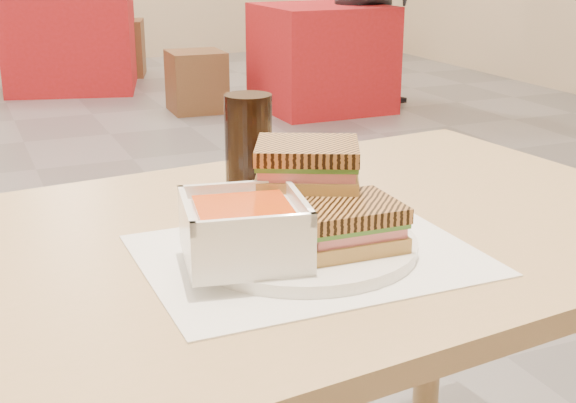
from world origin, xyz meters
name	(u,v)px	position (x,y,z in m)	size (l,w,h in m)	color
main_table	(264,314)	(0.01, -1.92, 0.64)	(1.27, 0.83, 0.75)	tan
tray_liner	(309,255)	(0.03, -2.01, 0.75)	(0.39, 0.31, 0.00)	white
plate	(302,244)	(0.03, -1.99, 0.76)	(0.28, 0.28, 0.02)	white
soup_bowl	(244,232)	(-0.05, -2.02, 0.80)	(0.16, 0.16, 0.07)	white
panini_lower	(346,224)	(0.07, -2.03, 0.79)	(0.12, 0.10, 0.05)	tan
panini_upper	(307,165)	(0.06, -1.95, 0.85)	(0.16, 0.15, 0.06)	tan
cola_glass	(249,145)	(0.05, -1.75, 0.83)	(0.07, 0.07, 0.15)	black
bg_table_1	(321,58)	(2.00, 2.06, 0.35)	(0.80, 0.80, 0.70)	#AA171F
bg_table_2	(72,35)	(0.56, 3.55, 0.41)	(1.14, 1.14, 0.82)	#AA171F
bg_chair_1l	(197,81)	(1.18, 2.32, 0.20)	(0.38, 0.38, 0.41)	brown
bg_chair_1r	(346,62)	(2.45, 2.58, 0.22)	(0.41, 0.41, 0.45)	brown
bg_chair_2r	(119,48)	(1.01, 4.02, 0.23)	(0.52, 0.52, 0.47)	brown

